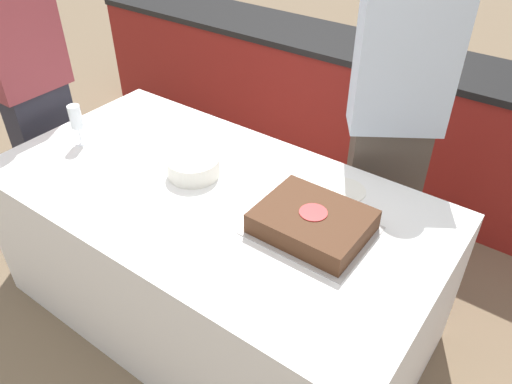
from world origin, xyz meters
TOP-DOWN VIEW (x-y plane):
  - ground_plane at (0.00, 0.00)m, footprint 14.00×14.00m
  - back_counter at (0.00, 1.60)m, footprint 4.40×0.58m
  - dining_table at (0.00, 0.00)m, footprint 2.00×1.05m
  - cake at (0.49, 0.03)m, footprint 0.45×0.37m
  - plate_stack at (-0.14, 0.05)m, footprint 0.23×0.23m
  - wine_glass at (-0.77, -0.07)m, footprint 0.07×0.07m
  - side_plate_near_cake at (0.46, 0.34)m, footprint 0.19×0.19m
  - person_cutting_cake at (0.49, 0.75)m, footprint 0.46×0.40m
  - person_seated_left at (-1.22, 0.00)m, footprint 0.21×0.39m

SIDE VIEW (x-z plane):
  - ground_plane at x=0.00m, z-range 0.00..0.00m
  - dining_table at x=0.00m, z-range 0.00..0.78m
  - back_counter at x=0.00m, z-range 0.00..0.92m
  - side_plate_near_cake at x=0.46m, z-range 0.78..0.78m
  - plate_stack at x=-0.14m, z-range 0.78..0.86m
  - cake at x=0.49m, z-range 0.78..0.87m
  - person_seated_left at x=-1.22m, z-range 0.03..1.67m
  - person_cutting_cake at x=0.49m, z-range 0.03..1.75m
  - wine_glass at x=-0.77m, z-range 0.81..1.02m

